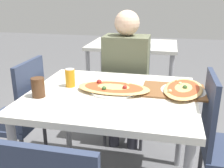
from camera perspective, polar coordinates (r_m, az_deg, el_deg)
name	(u,v)px	position (r m, az deg, el deg)	size (l,w,h in m)	color
dining_table	(111,104)	(1.72, -0.22, -4.48)	(1.07, 0.91, 0.75)	silver
chair_far_seated	(128,88)	(2.50, 3.41, -0.88)	(0.40, 0.40, 0.92)	#2D3851
chair_side_left	(20,113)	(2.11, -19.37, -6.02)	(0.40, 0.40, 0.92)	#2D3851
chair_side_right	(224,140)	(1.79, 23.28, -11.16)	(0.40, 0.40, 0.92)	#2D3851
person_seated	(126,69)	(2.33, 3.05, 3.20)	(0.39, 0.28, 1.23)	#2D2D38
pizza_main	(113,88)	(1.72, 0.32, -0.96)	(0.48, 0.31, 0.06)	white
soda_can	(70,78)	(1.82, -9.11, 1.35)	(0.07, 0.07, 0.12)	orange
drink_glass	(38,87)	(1.68, -15.79, -0.72)	(0.08, 0.08, 0.12)	#4C2D19
serving_tray	(174,90)	(1.77, 13.25, -1.38)	(0.40, 0.30, 0.01)	brown
pizza_second	(183,89)	(1.76, 15.26, -1.10)	(0.31, 0.46, 0.05)	white
background_table	(130,48)	(3.41, 3.90, 7.87)	(1.10, 0.80, 0.87)	silver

